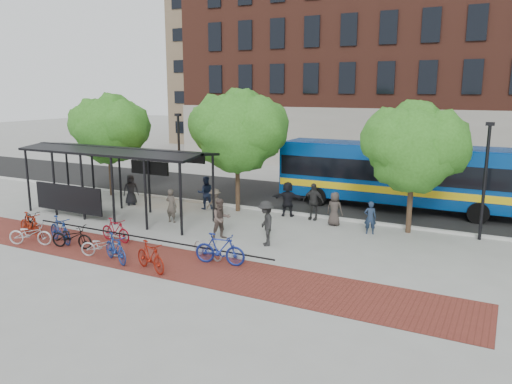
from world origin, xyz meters
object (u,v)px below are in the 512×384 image
at_px(bike_4, 72,237).
at_px(pedestrian_0, 131,190).
at_px(pedestrian_3, 215,204).
at_px(pedestrian_5, 288,199).
at_px(pedestrian_7, 370,218).
at_px(tree_a, 110,127).
at_px(bus, 399,172).
at_px(pedestrian_1, 171,206).
at_px(bike_1, 31,224).
at_px(bike_9, 150,256).
at_px(pedestrian_8, 221,219).
at_px(pedestrian_4, 313,201).
at_px(bike_10, 208,247).
at_px(bike_0, 31,220).
at_px(bike_7, 116,248).
at_px(bike_3, 60,230).
at_px(pedestrian_9, 266,223).
at_px(bike_11, 220,249).
at_px(lamp_post_right, 485,178).
at_px(pedestrian_6, 335,209).
at_px(lamp_post_left, 179,155).
at_px(tree_c, 416,145).
at_px(bike_5, 115,230).
at_px(bike_2, 30,234).
at_px(bus_shelter, 113,159).
at_px(tree_b, 239,128).

distance_m(bike_4, pedestrian_0, 7.93).
height_order(pedestrian_3, pedestrian_5, pedestrian_5).
relative_size(bike_4, pedestrian_7, 1.23).
xyz_separation_m(tree_a, bus, (16.46, 4.50, -2.22)).
bearing_deg(pedestrian_1, pedestrian_7, -162.82).
height_order(bike_1, pedestrian_5, pedestrian_5).
height_order(bike_9, pedestrian_8, pedestrian_8).
distance_m(bus, pedestrian_4, 5.59).
bearing_deg(bike_10, bike_0, 112.64).
distance_m(bike_7, pedestrian_3, 7.08).
relative_size(bike_7, bike_9, 0.99).
bearing_deg(pedestrian_8, bike_0, 144.84).
relative_size(bike_3, pedestrian_0, 1.11).
distance_m(bike_0, pedestrian_8, 9.11).
bearing_deg(pedestrian_9, bike_10, -63.71).
relative_size(bike_1, bike_7, 0.98).
bearing_deg(bike_11, lamp_post_right, -55.19).
relative_size(lamp_post_right, pedestrian_7, 3.37).
height_order(pedestrian_6, pedestrian_8, pedestrian_8).
distance_m(bike_1, pedestrian_3, 8.53).
xyz_separation_m(pedestrian_3, pedestrian_5, (2.95, 2.35, 0.11)).
bearing_deg(pedestrian_5, bike_4, 43.50).
relative_size(bike_11, pedestrian_9, 1.05).
distance_m(bus, pedestrian_1, 12.39).
bearing_deg(lamp_post_left, tree_c, -1.10).
xyz_separation_m(bike_0, bike_5, (4.76, 0.49, 0.04)).
distance_m(lamp_post_right, bike_4, 17.63).
bearing_deg(bike_11, pedestrian_8, 22.08).
distance_m(lamp_post_left, pedestrian_5, 7.09).
bearing_deg(pedestrian_7, pedestrian_1, -3.89).
bearing_deg(bike_4, bike_7, -111.06).
bearing_deg(bike_1, bike_5, -64.64).
relative_size(bike_2, bike_10, 1.08).
height_order(tree_a, bike_4, tree_a).
relative_size(tree_c, bike_4, 3.17).
xyz_separation_m(bike_4, pedestrian_7, (10.43, 7.73, 0.27)).
bearing_deg(pedestrian_8, bus_shelter, 117.79).
distance_m(tree_a, bike_3, 10.51).
bearing_deg(pedestrian_8, pedestrian_7, -20.06).
bearing_deg(bike_1, pedestrian_8, -55.85).
distance_m(bike_3, pedestrian_7, 13.64).
height_order(bike_9, pedestrian_0, pedestrian_0).
bearing_deg(pedestrian_9, bike_0, -110.73).
bearing_deg(bike_9, bike_1, 102.81).
height_order(lamp_post_right, bus, lamp_post_right).
xyz_separation_m(tree_c, pedestrian_5, (-6.24, 0.15, -3.14)).
bearing_deg(bike_11, pedestrian_9, -17.86).
xyz_separation_m(bike_2, bike_4, (1.89, 0.50, 0.00)).
height_order(bike_4, pedestrian_9, pedestrian_9).
relative_size(tree_b, bike_2, 3.46).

